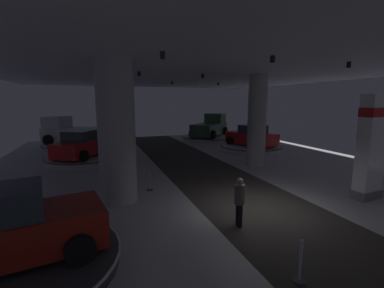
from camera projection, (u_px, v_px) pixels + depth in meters
ground at (261, 209)px, 9.96m from camera, size 24.00×44.00×0.06m
ceiling_with_spotlights at (268, 53)px, 9.09m from camera, size 24.00×44.00×0.39m
column_right at (257, 121)px, 16.25m from camera, size 1.11×1.11×5.50m
column_left at (117, 132)px, 10.38m from camera, size 1.43×1.43×5.50m
brand_sign_pylon at (371, 146)px, 10.74m from camera, size 1.32×0.77×4.21m
display_platform_far_right at (251, 147)px, 22.22m from camera, size 4.95×4.95×0.32m
display_car_far_right at (251, 136)px, 22.06m from camera, size 3.24×4.56×1.71m
display_platform_far_left at (83, 159)px, 17.68m from camera, size 4.70×4.70×0.38m
display_car_far_left at (82, 145)px, 17.50m from camera, size 3.70×4.53×1.71m
display_platform_near_left at (9, 266)px, 6.19m from camera, size 5.00×5.00×0.33m
display_car_near_left at (3, 229)px, 6.03m from camera, size 4.45×2.80×1.71m
display_platform_deep_right at (209, 137)px, 28.40m from camera, size 5.68×5.68×0.31m
pickup_truck_deep_right at (210, 127)px, 28.52m from camera, size 5.24×5.22×2.30m
display_platform_deep_left at (77, 145)px, 23.22m from camera, size 5.68×5.68×0.35m
pickup_truck_deep_left at (73, 133)px, 23.09m from camera, size 5.68×4.40×2.30m
visitor_walking_near at (239, 199)px, 8.42m from camera, size 0.32×0.32×1.59m
stanchion_a at (300, 267)px, 5.86m from camera, size 0.28×0.28×1.01m
stanchion_c at (149, 182)px, 11.98m from camera, size 0.28×0.28×1.01m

